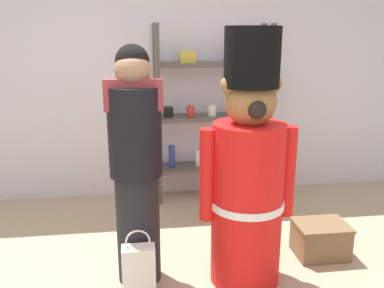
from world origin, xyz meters
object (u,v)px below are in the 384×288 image
shopping_bag (139,271)px  display_crate (320,239)px  person_shopper (136,164)px  merchandise_shelf (212,113)px  teddy_bear_guard (248,176)px

shopping_bag → display_crate: size_ratio=1.20×
person_shopper → shopping_bag: (-0.00, -0.23, -0.67)m
merchandise_shelf → person_shopper: merchandise_shelf is taller
shopping_bag → merchandise_shelf: bearing=65.1°
teddy_bear_guard → shopping_bag: size_ratio=3.59×
merchandise_shelf → person_shopper: bearing=-118.1°
merchandise_shelf → display_crate: (0.64, -1.34, -0.77)m
shopping_bag → display_crate: shopping_bag is taller
shopping_bag → display_crate: 1.47m
teddy_bear_guard → person_shopper: bearing=171.4°
teddy_bear_guard → shopping_bag: 0.96m
teddy_bear_guard → merchandise_shelf: bearing=88.5°
person_shopper → display_crate: size_ratio=4.04×
teddy_bear_guard → display_crate: teddy_bear_guard is taller
merchandise_shelf → person_shopper: size_ratio=1.09×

